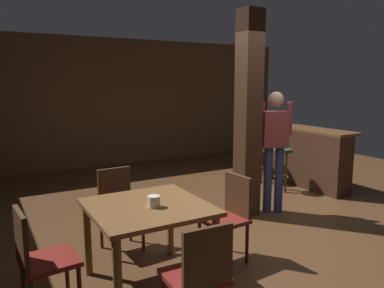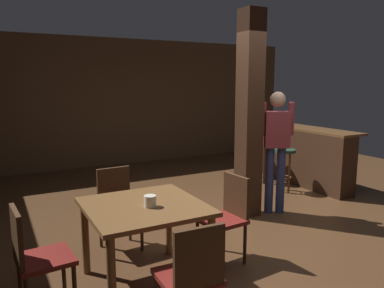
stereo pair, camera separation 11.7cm
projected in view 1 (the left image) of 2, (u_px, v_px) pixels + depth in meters
ground_plane at (257, 225)px, 4.90m from camera, size 10.80×10.80×0.00m
wall_back at (131, 102)px, 8.52m from camera, size 8.00×0.10×2.80m
pillar at (248, 116)px, 5.10m from camera, size 0.28×0.28×2.80m
dining_table at (148, 217)px, 3.38m from camera, size 1.03×1.03×0.76m
chair_south at (200, 274)px, 2.65m from camera, size 0.44×0.44×0.89m
chair_east at (229, 213)px, 3.88m from camera, size 0.45×0.45×0.89m
chair_north at (119, 205)px, 4.16m from camera, size 0.44×0.44×0.89m
chair_west at (39, 257)px, 2.92m from camera, size 0.45×0.45×0.89m
napkin_cup at (154, 201)px, 3.30m from camera, size 0.11×0.11×0.10m
standing_person at (275, 143)px, 5.26m from camera, size 0.45×0.34×1.72m
bar_counter at (296, 154)px, 6.93m from camera, size 0.56×2.22×1.04m
bar_stool_near at (282, 159)px, 6.37m from camera, size 0.35×0.35×0.73m
bar_stool_mid at (257, 150)px, 6.95m from camera, size 0.34×0.34×0.80m
bar_stool_far at (245, 147)px, 7.41m from camera, size 0.33×0.33×0.77m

